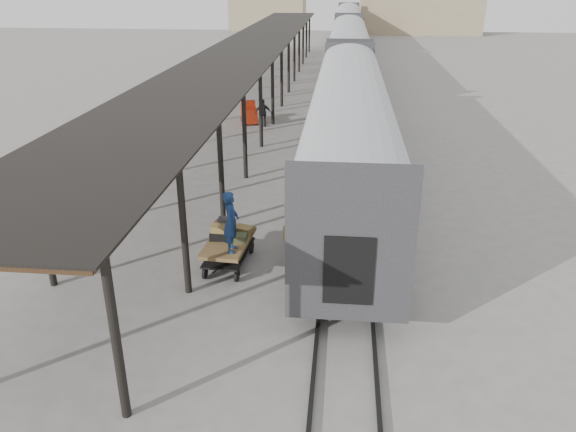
# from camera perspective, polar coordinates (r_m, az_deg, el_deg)

# --- Properties ---
(ground) EXTENTS (160.00, 160.00, 0.00)m
(ground) POSITION_cam_1_polar(r_m,az_deg,el_deg) (18.16, -4.29, -4.65)
(ground) COLOR slate
(ground) RESTS_ON ground
(train) EXTENTS (3.45, 76.01, 4.01)m
(train) POSITION_cam_1_polar(r_m,az_deg,el_deg) (49.90, 6.17, 16.58)
(train) COLOR silver
(train) RESTS_ON ground
(canopy) EXTENTS (4.90, 64.30, 4.15)m
(canopy) POSITION_cam_1_polar(r_m,az_deg,el_deg) (40.52, -3.52, 16.97)
(canopy) COLOR #422B19
(canopy) RESTS_ON ground
(rails) EXTENTS (1.54, 150.00, 0.12)m
(rails) POSITION_cam_1_polar(r_m,az_deg,el_deg) (50.48, 6.05, 13.64)
(rails) COLOR black
(rails) RESTS_ON ground
(building_far) EXTENTS (18.00, 10.00, 8.00)m
(building_far) POSITION_cam_1_polar(r_m,az_deg,el_deg) (94.53, 13.18, 20.11)
(building_far) COLOR tan
(building_far) RESTS_ON ground
(building_left) EXTENTS (12.00, 8.00, 6.00)m
(building_left) POSITION_cam_1_polar(r_m,az_deg,el_deg) (98.77, -2.01, 20.19)
(building_left) COLOR tan
(building_left) RESTS_ON ground
(baggage_cart) EXTENTS (1.43, 2.49, 0.86)m
(baggage_cart) POSITION_cam_1_polar(r_m,az_deg,el_deg) (17.71, -6.05, -3.11)
(baggage_cart) COLOR brown
(baggage_cart) RESTS_ON ground
(suitcase_stack) EXTENTS (1.31, 1.07, 0.57)m
(suitcase_stack) POSITION_cam_1_polar(r_m,az_deg,el_deg) (17.85, -6.14, -1.43)
(suitcase_stack) COLOR #38383A
(suitcase_stack) RESTS_ON baggage_cart
(luggage_tug) EXTENTS (1.27, 1.66, 1.30)m
(luggage_tug) POSITION_cam_1_polar(r_m,az_deg,el_deg) (35.21, -3.99, 10.35)
(luggage_tug) COLOR maroon
(luggage_tug) RESTS_ON ground
(porter) EXTENTS (0.48, 0.71, 1.89)m
(porter) POSITION_cam_1_polar(r_m,az_deg,el_deg) (16.60, -5.81, -0.58)
(porter) COLOR navy
(porter) RESTS_ON baggage_cart
(pedestrian) EXTENTS (1.03, 0.59, 1.66)m
(pedestrian) POSITION_cam_1_polar(r_m,az_deg,el_deg) (34.25, -2.54, 10.41)
(pedestrian) COLOR black
(pedestrian) RESTS_ON ground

